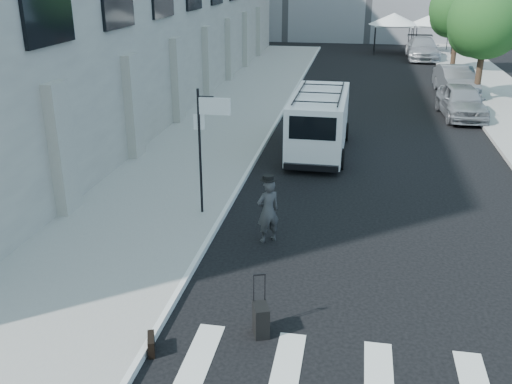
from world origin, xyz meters
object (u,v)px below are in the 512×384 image
at_px(businessman, 268,211).
at_px(parked_car_a, 462,101).
at_px(parked_car_b, 456,81).
at_px(cargo_van, 319,122).
at_px(parked_car_c, 422,48).
at_px(suitcase, 261,320).
at_px(briefcase, 151,344).

height_order(businessman, parked_car_a, businessman).
bearing_deg(parked_car_b, businessman, -114.93).
bearing_deg(cargo_van, parked_car_b, 61.29).
bearing_deg(parked_car_a, parked_car_c, 86.95).
distance_m(cargo_van, parked_car_b, 13.54).
relative_size(suitcase, parked_car_c, 0.21).
xyz_separation_m(businessman, parked_car_c, (6.70, 33.10, -0.02)).
height_order(cargo_van, parked_car_b, cargo_van).
distance_m(businessman, parked_car_c, 33.77).
relative_size(suitcase, parked_car_a, 0.27).
relative_size(parked_car_a, parked_car_c, 0.80).
distance_m(parked_car_a, parked_car_b, 5.30).
height_order(briefcase, parked_car_c, parked_car_c).
height_order(cargo_van, parked_car_c, cargo_van).
bearing_deg(parked_car_a, businessman, -118.77).
distance_m(cargo_van, parked_car_a, 8.98).
bearing_deg(parked_car_a, cargo_van, -136.92).
relative_size(briefcase, parked_car_a, 0.10).
xyz_separation_m(briefcase, parked_car_b, (8.70, 24.70, 0.61)).
bearing_deg(briefcase, parked_car_c, 58.07).
xyz_separation_m(businessman, suitcase, (0.51, -4.00, -0.52)).
height_order(briefcase, parked_car_b, parked_car_b).
distance_m(businessman, parked_car_b, 21.10).
relative_size(cargo_van, parked_car_a, 1.32).
bearing_deg(parked_car_a, briefcase, -116.45).
bearing_deg(suitcase, parked_car_b, 54.37).
bearing_deg(parked_car_a, parked_car_b, 81.34).
height_order(businessman, briefcase, businessman).
xyz_separation_m(cargo_van, parked_car_c, (6.02, 25.10, -0.35)).
bearing_deg(suitcase, businessman, 77.60).
relative_size(businessman, briefcase, 3.83).
distance_m(businessman, cargo_van, 8.04).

